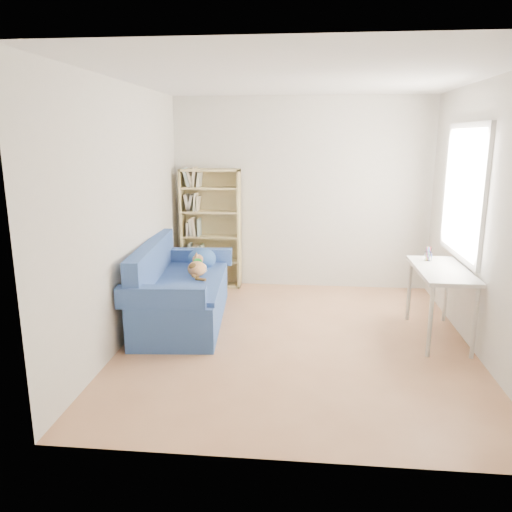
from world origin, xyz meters
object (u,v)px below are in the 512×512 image
Objects in this scene: sofa at (180,292)px; desk at (441,276)px; bookshelf at (211,233)px; pen_cup at (428,255)px.

sofa is 1.72× the size of desk.
bookshelf is 3.16m from desk.
pen_cup is (2.65, -1.29, 0.05)m from bookshelf.
sofa is at bearing 175.46° from desk.
sofa is 12.17× the size of pen_cup.
sofa is at bearing -94.05° from bookshelf.
desk is at bearing -78.87° from pen_cup.
sofa reaches higher than desk.
pen_cup is at bearing 101.13° from desk.
sofa is at bearing -177.67° from pen_cup.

